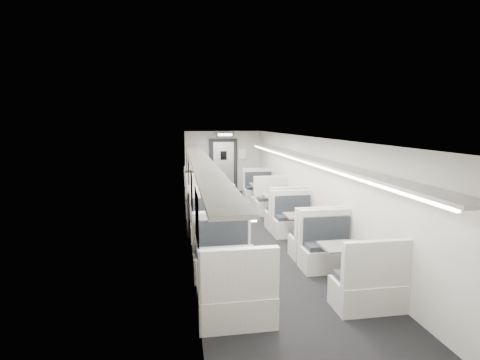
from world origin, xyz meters
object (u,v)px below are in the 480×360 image
object	(u,v)px
booth_left_a	(203,196)
vestibule_door	(224,166)
passenger	(207,183)
booth_right_b	(279,208)
booth_right_a	(264,195)
booth_right_c	(304,229)
exit_sign	(225,135)
booth_left_d	(229,274)
booth_left_b	(208,209)
booth_left_c	(215,234)
booth_right_d	(346,265)

from	to	relation	value
booth_left_a	vestibule_door	xyz separation A→B (m)	(1.00, 2.79, 0.62)
passenger	vestibule_door	xyz separation A→B (m)	(0.84, 2.52, 0.27)
booth_right_b	booth_right_a	bearing A→B (deg)	90.00
booth_right_a	booth_right_b	world-z (taller)	booth_right_a
booth_right_c	passenger	size ratio (longest dim) A/B	1.32
booth_right_b	exit_sign	bearing A→B (deg)	103.43
booth_right_a	vestibule_door	world-z (taller)	vestibule_door
booth_left_d	booth_right_c	size ratio (longest dim) A/B	1.05
booth_left_a	passenger	size ratio (longest dim) A/B	1.50
booth_right_b	vestibule_door	bearing A→B (deg)	102.07
booth_left_b	vestibule_door	bearing A→B (deg)	77.92
booth_left_c	booth_right_c	xyz separation A→B (m)	(2.00, 0.06, -0.01)
booth_left_a	passenger	xyz separation A→B (m)	(0.16, 0.27, 0.36)
passenger	booth_left_d	bearing A→B (deg)	-83.65
booth_right_c	booth_left_d	bearing A→B (deg)	-131.64
booth_left_d	vestibule_door	size ratio (longest dim) A/B	1.03
booth_right_d	booth_left_d	bearing A→B (deg)	-177.85
booth_left_d	booth_right_d	bearing A→B (deg)	2.15
booth_left_d	booth_right_a	distance (m)	6.58
booth_right_c	exit_sign	distance (m)	6.68
booth_left_c	booth_right_d	xyz separation A→B (m)	(2.00, -2.12, 0.00)
booth_right_c	booth_right_d	distance (m)	2.17
booth_right_c	passenger	distance (m)	4.69
vestibule_door	exit_sign	xyz separation A→B (m)	(0.00, -0.49, 1.24)
booth_left_b	passenger	size ratio (longest dim) A/B	1.52
booth_right_a	booth_right_c	xyz separation A→B (m)	(0.00, -4.02, -0.02)
booth_right_b	booth_right_c	size ratio (longest dim) A/B	1.04
booth_left_c	exit_sign	xyz separation A→B (m)	(1.00, 6.38, 1.91)
booth_left_c	booth_right_a	size ratio (longest dim) A/B	0.97
booth_left_b	vestibule_door	size ratio (longest dim) A/B	1.12
exit_sign	passenger	bearing A→B (deg)	-112.43
booth_right_b	booth_left_a	bearing A→B (deg)	136.65
booth_left_d	vestibule_door	distance (m)	9.14
booth_right_c	vestibule_door	distance (m)	6.92
booth_left_d	booth_right_a	bearing A→B (deg)	72.30
booth_left_a	exit_sign	distance (m)	3.12
passenger	booth_right_d	bearing A→B (deg)	-66.36
vestibule_door	passenger	bearing A→B (deg)	-108.41
booth_left_c	booth_right_a	distance (m)	4.54
booth_left_b	vestibule_door	world-z (taller)	vestibule_door
booth_right_d	booth_right_a	bearing A→B (deg)	90.00
booth_right_a	passenger	size ratio (longest dim) A/B	1.39
booth_left_d	vestibule_door	bearing A→B (deg)	83.70
booth_right_d	vestibule_door	size ratio (longest dim) A/B	0.99
booth_right_b	booth_right_d	xyz separation A→B (m)	(0.00, -4.31, -0.01)
booth_right_b	vestibule_door	size ratio (longest dim) A/B	1.01
booth_right_a	exit_sign	xyz separation A→B (m)	(-1.00, 2.31, 1.90)
booth_left_c	booth_right_b	distance (m)	2.97
booth_left_a	booth_right_b	world-z (taller)	booth_left_a
booth_left_b	booth_right_d	distance (m)	4.76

